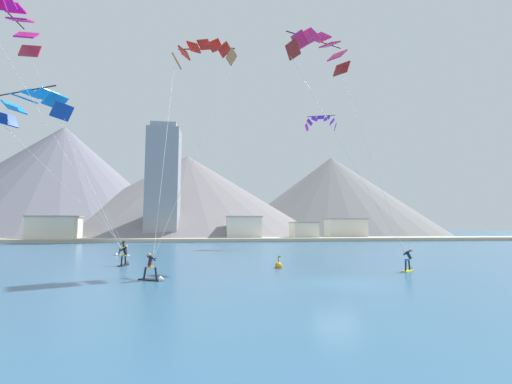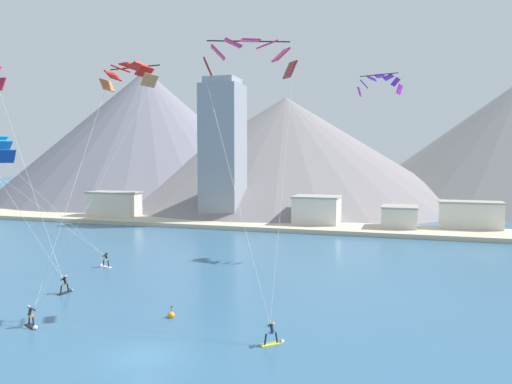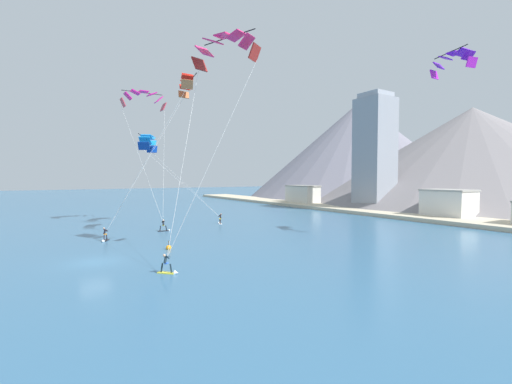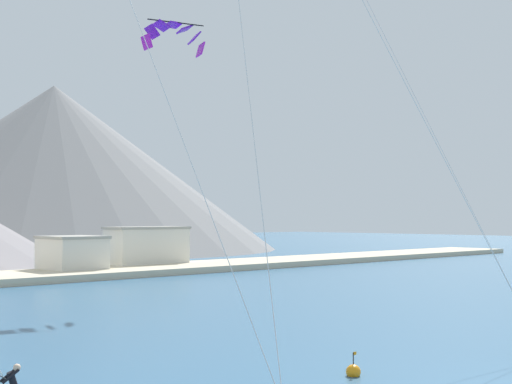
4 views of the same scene
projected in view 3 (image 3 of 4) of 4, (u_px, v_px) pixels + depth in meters
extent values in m
plane|color=#336084|center=(95.00, 262.00, 30.12)|extent=(400.00, 400.00, 0.00)
cube|color=black|center=(105.00, 241.00, 40.11)|extent=(1.47, 1.08, 0.07)
cylinder|color=#231E28|center=(107.00, 237.00, 40.49)|extent=(0.26, 0.21, 0.69)
cylinder|color=#231E28|center=(104.00, 238.00, 39.70)|extent=(0.26, 0.21, 0.69)
cube|color=orange|center=(105.00, 234.00, 40.08)|extent=(0.33, 0.36, 0.12)
cylinder|color=#231E28|center=(105.00, 231.00, 40.06)|extent=(0.34, 0.39, 0.59)
cylinder|color=#231E28|center=(106.00, 230.00, 40.17)|extent=(0.31, 0.47, 0.38)
cylinder|color=#231E28|center=(105.00, 230.00, 39.95)|extent=(0.31, 0.47, 0.38)
cylinder|color=black|center=(107.00, 230.00, 40.07)|extent=(0.47, 0.28, 0.03)
sphere|color=tan|center=(104.00, 228.00, 40.04)|extent=(0.21, 0.21, 0.21)
cone|color=white|center=(103.00, 241.00, 39.24)|extent=(0.44, 0.46, 0.36)
cube|color=white|center=(220.00, 224.00, 54.73)|extent=(1.51, 0.85, 0.07)
cylinder|color=black|center=(220.00, 221.00, 54.33)|extent=(0.27, 0.19, 0.73)
cylinder|color=black|center=(220.00, 221.00, 55.09)|extent=(0.27, 0.19, 0.73)
cube|color=yellow|center=(220.00, 219.00, 54.69)|extent=(0.31, 0.36, 0.12)
cylinder|color=black|center=(220.00, 217.00, 54.69)|extent=(0.31, 0.39, 0.62)
cylinder|color=black|center=(220.00, 216.00, 54.54)|extent=(0.24, 0.52, 0.40)
cylinder|color=black|center=(220.00, 215.00, 54.77)|extent=(0.24, 0.52, 0.40)
cylinder|color=black|center=(219.00, 216.00, 54.61)|extent=(0.51, 0.19, 0.03)
sphere|color=#9E7051|center=(221.00, 214.00, 54.70)|extent=(0.22, 0.22, 0.22)
cone|color=white|center=(219.00, 223.00, 55.56)|extent=(0.39, 0.43, 0.36)
cube|color=yellow|center=(166.00, 273.00, 26.61)|extent=(1.36, 1.30, 0.07)
cylinder|color=#14232D|center=(162.00, 268.00, 26.70)|extent=(0.25, 0.24, 0.70)
cylinder|color=#14232D|center=(171.00, 268.00, 26.49)|extent=(0.25, 0.24, 0.70)
cube|color=blue|center=(166.00, 263.00, 26.57)|extent=(0.36, 0.37, 0.12)
cylinder|color=#14232D|center=(166.00, 259.00, 26.45)|extent=(0.45, 0.46, 0.59)
cylinder|color=#14232D|center=(165.00, 257.00, 26.57)|extent=(0.40, 0.42, 0.38)
cylinder|color=#14232D|center=(167.00, 257.00, 26.51)|extent=(0.40, 0.42, 0.38)
cylinder|color=black|center=(167.00, 257.00, 26.71)|extent=(0.41, 0.37, 0.03)
sphere|color=tan|center=(164.00, 255.00, 26.27)|extent=(0.21, 0.21, 0.21)
cone|color=white|center=(177.00, 273.00, 26.38)|extent=(0.46, 0.47, 0.36)
cube|color=black|center=(163.00, 231.00, 47.27)|extent=(0.59, 1.48, 0.07)
cylinder|color=black|center=(160.00, 228.00, 47.08)|extent=(0.14, 0.25, 0.72)
cylinder|color=black|center=(166.00, 228.00, 47.43)|extent=(0.14, 0.25, 0.72)
cube|color=yellow|center=(163.00, 225.00, 47.24)|extent=(0.32, 0.26, 0.12)
cylinder|color=black|center=(163.00, 223.00, 47.15)|extent=(0.40, 0.25, 0.61)
cylinder|color=black|center=(162.00, 222.00, 47.18)|extent=(0.52, 0.13, 0.40)
cylinder|color=black|center=(164.00, 222.00, 47.29)|extent=(0.52, 0.13, 0.40)
cylinder|color=black|center=(163.00, 222.00, 47.40)|extent=(0.09, 0.52, 0.03)
sphere|color=beige|center=(163.00, 220.00, 47.03)|extent=(0.22, 0.22, 0.22)
cone|color=white|center=(170.00, 230.00, 47.65)|extent=(0.39, 0.34, 0.36)
cube|color=#C06F3E|center=(184.00, 95.00, 44.41)|extent=(0.85, 1.48, 1.07)
cube|color=red|center=(185.00, 87.00, 43.76)|extent=(1.13, 1.54, 0.91)
cube|color=red|center=(186.00, 81.00, 42.90)|extent=(1.32, 1.58, 0.64)
cube|color=red|center=(187.00, 78.00, 41.93)|extent=(1.40, 1.59, 0.29)
cube|color=red|center=(187.00, 77.00, 40.96)|extent=(1.43, 1.57, 0.64)
cube|color=red|center=(187.00, 79.00, 40.10)|extent=(1.33, 1.51, 0.91)
cube|color=#C06F3E|center=(187.00, 84.00, 39.47)|extent=(1.12, 1.43, 1.07)
cylinder|color=black|center=(192.00, 79.00, 42.10)|extent=(5.26, 0.91, 0.10)
cylinder|color=silver|center=(147.00, 161.00, 42.35)|extent=(0.24, 9.56, 16.51)
cylinder|color=silver|center=(147.00, 160.00, 39.67)|extent=(5.18, 8.03, 16.51)
cube|color=navy|center=(144.00, 146.00, 50.04)|extent=(1.36, 1.78, 1.17)
cube|color=#1585DC|center=(145.00, 140.00, 50.77)|extent=(1.65, 1.92, 0.92)
cube|color=#1585DC|center=(146.00, 137.00, 51.79)|extent=(1.83, 2.00, 0.56)
cube|color=#1585DC|center=(148.00, 136.00, 52.98)|extent=(1.86, 2.02, 0.12)
cube|color=#1585DC|center=(150.00, 138.00, 54.19)|extent=(1.83, 2.00, 0.56)
cube|color=#1585DC|center=(151.00, 143.00, 55.27)|extent=(1.66, 1.92, 0.92)
cube|color=navy|center=(152.00, 149.00, 56.08)|extent=(1.37, 1.77, 1.17)
cylinder|color=black|center=(143.00, 136.00, 52.91)|extent=(5.65, 2.84, 0.10)
cylinder|color=silver|center=(183.00, 184.00, 52.22)|extent=(1.92, 11.19, 10.20)
cylinder|color=silver|center=(185.00, 184.00, 55.48)|extent=(7.81, 8.29, 10.20)
cube|color=maroon|center=(199.00, 64.00, 34.44)|extent=(1.20, 1.81, 1.41)
cube|color=#F1256E|center=(205.00, 51.00, 33.89)|extent=(1.60, 1.99, 1.20)
cube|color=#F1256E|center=(213.00, 41.00, 33.22)|extent=(1.88, 2.08, 0.82)
cube|color=#F1256E|center=(224.00, 36.00, 32.52)|extent=(2.00, 2.09, 0.32)
cube|color=#F1256E|center=(236.00, 36.00, 31.89)|extent=(2.00, 2.03, 0.82)
cube|color=#F1256E|center=(247.00, 42.00, 31.44)|extent=(1.83, 1.88, 1.20)
cube|color=maroon|center=(255.00, 53.00, 31.22)|extent=(1.50, 1.67, 1.41)
cylinder|color=black|center=(228.00, 37.00, 33.14)|extent=(6.15, 2.42, 0.10)
cylinder|color=silver|center=(185.00, 152.00, 30.67)|extent=(6.80, 5.58, 16.97)
cylinder|color=silver|center=(216.00, 151.00, 28.95)|extent=(0.71, 8.78, 16.97)
cube|color=#BB2F40|center=(123.00, 103.00, 52.96)|extent=(1.67, 0.69, 1.33)
cube|color=#D91088|center=(128.00, 96.00, 53.29)|extent=(1.67, 1.10, 1.07)
cube|color=#D91088|center=(135.00, 92.00, 53.84)|extent=(1.67, 1.34, 0.66)
cube|color=#D91088|center=(144.00, 92.00, 54.52)|extent=(1.67, 1.38, 0.15)
cube|color=#D91088|center=(152.00, 94.00, 55.22)|extent=(1.67, 1.33, 0.66)
cube|color=#D91088|center=(159.00, 100.00, 55.85)|extent=(1.67, 1.09, 1.07)
cube|color=#BB2F40|center=(163.00, 107.00, 56.32)|extent=(1.67, 0.68, 1.33)
cylinder|color=black|center=(142.00, 93.00, 55.15)|extent=(0.23, 6.41, 0.10)
cylinder|color=silver|center=(141.00, 161.00, 50.14)|extent=(9.53, 3.40, 17.12)
cylinder|color=silver|center=(164.00, 162.00, 51.93)|extent=(9.52, 3.41, 17.12)
cube|color=#B61CC3|center=(472.00, 62.00, 36.75)|extent=(0.79, 1.25, 1.13)
cube|color=#6315C8|center=(468.00, 55.00, 37.22)|extent=(1.13, 1.33, 1.00)
cube|color=#6315C8|center=(462.00, 52.00, 38.01)|extent=(1.32, 1.39, 0.70)
cube|color=#6315C8|center=(454.00, 53.00, 38.97)|extent=(1.31, 1.41, 0.27)
cube|color=#6315C8|center=(445.00, 58.00, 39.94)|extent=(1.21, 1.39, 0.70)
cube|color=#6315C8|center=(439.00, 66.00, 40.73)|extent=(0.92, 1.34, 1.00)
cube|color=#B61CC3|center=(434.00, 75.00, 41.20)|extent=(0.52, 1.28, 1.13)
cylinder|color=black|center=(450.00, 52.00, 38.78)|extent=(4.53, 1.56, 0.10)
sphere|color=orange|center=(169.00, 248.00, 35.46)|extent=(0.56, 0.56, 0.56)
cylinder|color=black|center=(169.00, 243.00, 35.44)|extent=(0.04, 0.04, 0.44)
cube|color=orange|center=(169.00, 241.00, 35.35)|extent=(0.18, 0.01, 0.12)
cube|color=beige|center=(439.00, 218.00, 58.96)|extent=(180.00, 10.00, 0.70)
cube|color=silver|center=(448.00, 205.00, 60.31)|extent=(7.45, 5.87, 5.02)
cube|color=#9D9992|center=(449.00, 190.00, 60.20)|extent=(7.75, 6.11, 0.30)
cube|color=silver|center=(303.00, 196.00, 92.77)|extent=(9.35, 4.71, 4.95)
cube|color=#99958B|center=(303.00, 186.00, 92.66)|extent=(9.72, 4.90, 0.30)
cube|color=gray|center=(375.00, 155.00, 76.23)|extent=(7.00, 7.00, 24.88)
cube|color=#979DA8|center=(376.00, 96.00, 75.67)|extent=(5.60, 5.60, 1.20)
cone|color=gray|center=(472.00, 156.00, 93.89)|extent=(87.87, 87.87, 26.57)
cone|color=slate|center=(359.00, 150.00, 127.35)|extent=(81.54, 81.54, 35.38)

